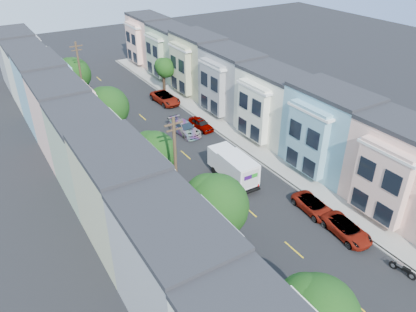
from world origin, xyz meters
TOP-DOWN VIEW (x-y plane):
  - ground at (0.00, 0.00)m, footprint 160.00×160.00m
  - road_slab at (0.00, 15.00)m, footprint 12.00×70.00m
  - curb_left at (-6.05, 15.00)m, footprint 0.30×70.00m
  - curb_right at (6.05, 15.00)m, footprint 0.30×70.00m
  - sidewalk_left at (-7.35, 15.00)m, footprint 2.60×70.00m
  - sidewalk_right at (7.35, 15.00)m, footprint 2.60×70.00m
  - centerline at (0.00, 15.00)m, footprint 0.12×70.00m
  - townhouse_row_left at (-11.15, 15.00)m, footprint 5.00×70.00m
  - townhouse_row_right at (11.15, 15.00)m, footprint 5.00×70.00m
  - tree_b at (-6.30, -3.92)m, footprint 4.70×4.70m
  - tree_c at (-6.30, 6.33)m, footprint 4.08×4.08m
  - tree_d at (-6.30, 18.38)m, footprint 4.70×4.70m
  - tree_e at (-6.30, 32.19)m, footprint 4.70×4.70m
  - tree_far_r at (6.89, 30.60)m, footprint 2.99×2.99m
  - utility_pole_near at (-6.30, 2.00)m, footprint 1.60×0.26m
  - utility_pole_far at (-6.30, 28.00)m, footprint 1.60×0.26m
  - fedex_truck at (1.63, 5.03)m, footprint 2.37×6.15m
  - lead_sedan at (2.55, 16.81)m, footprint 2.56×5.20m
  - parked_left_b at (-4.90, -9.94)m, footprint 2.36×5.03m
  - parked_left_c at (-4.90, 0.10)m, footprint 2.46×5.04m
  - parked_left_d at (-4.90, 12.27)m, footprint 2.72×5.14m
  - parked_right_a at (4.90, -6.97)m, footprint 2.52×4.80m
  - parked_right_b at (4.90, -3.12)m, footprint 2.32×4.54m
  - parked_right_c at (4.90, 16.80)m, footprint 1.88×4.30m
  - parked_right_d at (4.90, 26.83)m, footprint 2.91×5.66m
  - motorcycle at (5.16, -12.14)m, footprint 0.29×2.10m

SIDE VIEW (x-z plane):
  - ground at x=0.00m, z-range 0.00..0.00m
  - centerline at x=0.00m, z-range -0.01..0.01m
  - townhouse_row_left at x=-11.15m, z-range -4.25..4.25m
  - townhouse_row_right at x=11.15m, z-range -4.25..4.25m
  - road_slab at x=0.00m, z-range 0.00..0.02m
  - curb_left at x=-6.05m, z-range 0.00..0.15m
  - curb_right at x=6.05m, z-range 0.00..0.15m
  - sidewalk_left at x=-7.35m, z-range 0.00..0.15m
  - sidewalk_right at x=7.35m, z-range 0.00..0.15m
  - motorcycle at x=5.16m, z-range 0.02..0.86m
  - parked_right_b at x=4.90m, z-range 0.00..1.23m
  - parked_right_a at x=4.90m, z-range 0.00..1.29m
  - parked_right_c at x=4.90m, z-range 0.00..1.37m
  - parked_left_d at x=-4.90m, z-range 0.00..1.38m
  - parked_left_c at x=-4.90m, z-range 0.00..1.47m
  - parked_left_b at x=-4.90m, z-range 0.00..1.47m
  - lead_sedan at x=2.55m, z-range 0.00..1.51m
  - parked_right_d at x=4.90m, z-range 0.00..1.53m
  - fedex_truck at x=1.63m, z-range 0.17..3.12m
  - tree_far_r at x=6.89m, z-range 1.14..6.49m
  - tree_e at x=-6.30m, z-range 1.17..8.26m
  - tree_c at x=-6.30m, z-range 1.39..8.32m
  - tree_d at x=-6.30m, z-range 1.27..8.56m
  - utility_pole_near at x=-6.30m, z-range 0.15..10.15m
  - utility_pole_far at x=-6.30m, z-range 0.15..10.15m
  - tree_b at x=-6.30m, z-range 1.59..9.51m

